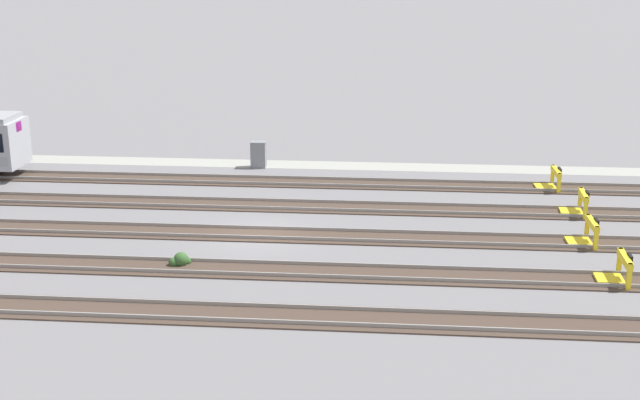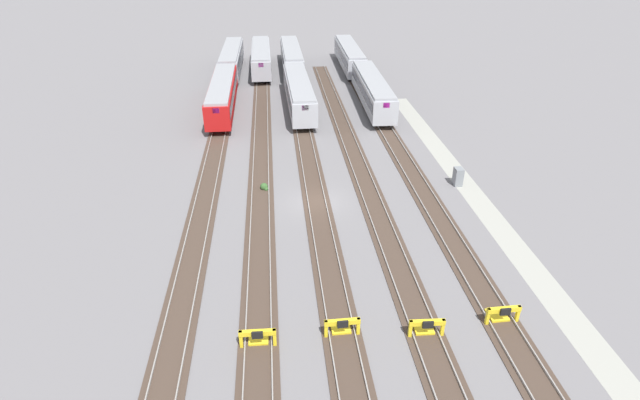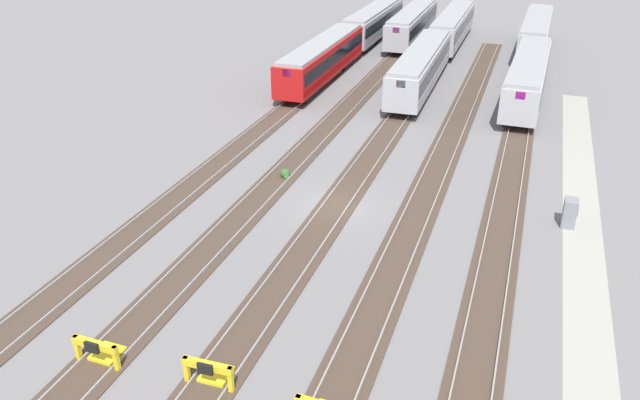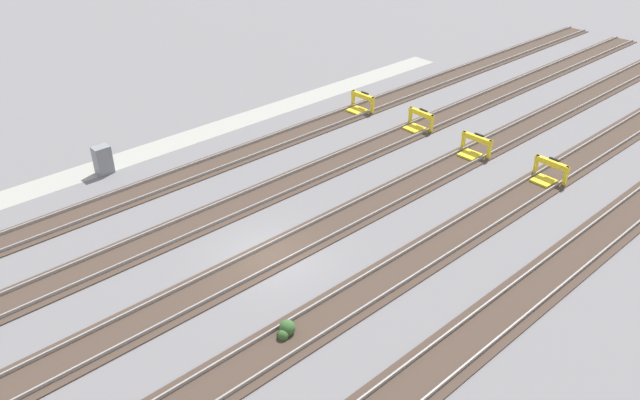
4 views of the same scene
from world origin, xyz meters
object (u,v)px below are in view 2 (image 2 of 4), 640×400
subway_car_front_row_left_inner (349,56)px  subway_car_front_row_leftmost (299,93)px  bumper_stop_nearest_track (501,313)px  bumper_stop_far_inner_track (258,336)px  bumper_stop_middle_track (341,326)px  subway_car_front_row_centre (222,95)px  bumper_stop_near_inner_track (425,326)px  subway_car_front_row_rightmost (261,58)px  electrical_cabinet (458,177)px  subway_car_back_row_centre (291,57)px  weed_clump (264,187)px  subway_car_back_row_leftmost (372,91)px  subway_car_front_row_right_inner (232,59)px

subway_car_front_row_left_inner → subway_car_front_row_leftmost: bearing=154.2°
bumper_stop_nearest_track → bumper_stop_far_inner_track: bearing=92.0°
bumper_stop_middle_track → subway_car_front_row_centre: bearing=13.2°
subway_car_front_row_leftmost → subway_car_front_row_centre: bearing=90.0°
subway_car_front_row_leftmost → bumper_stop_near_inner_track: bearing=-173.4°
subway_car_front_row_centre → bumper_stop_far_inner_track: 40.07m
subway_car_front_row_leftmost → bumper_stop_middle_track: (-39.40, 0.04, -1.53)m
subway_car_front_row_rightmost → electrical_cabinet: (-41.51, -17.29, -1.24)m
subway_car_front_row_rightmost → bumper_stop_far_inner_track: subway_car_front_row_rightmost is taller
subway_car_back_row_centre → weed_clump: subway_car_back_row_centre is taller
subway_car_front_row_left_inner → bumper_stop_far_inner_track: (-58.69, 13.81, -1.53)m
subway_car_front_row_left_inner → subway_car_back_row_centre: bearing=90.0°
subway_car_back_row_centre → bumper_stop_nearest_track: subway_car_back_row_centre is taller
subway_car_front_row_left_inner → subway_car_back_row_leftmost: bearing=-179.9°
bumper_stop_nearest_track → bumper_stop_near_inner_track: bearing=97.4°
subway_car_front_row_rightmost → weed_clump: size_ratio=19.59×
subway_car_front_row_right_inner → subway_car_front_row_rightmost: (0.50, -4.51, 0.00)m
subway_car_front_row_rightmost → subway_car_front_row_right_inner: bearing=96.3°
bumper_stop_middle_track → subway_car_back_row_centre: bearing=-0.0°
subway_car_back_row_leftmost → bumper_stop_far_inner_track: subway_car_back_row_leftmost is taller
bumper_stop_far_inner_track → subway_car_front_row_right_inner: bearing=4.5°
electrical_cabinet → bumper_stop_middle_track: bearing=143.5°
subway_car_front_row_rightmost → bumper_stop_near_inner_track: (-59.09, -9.30, -1.53)m
weed_clump → subway_car_front_row_rightmost: bearing=0.5°
subway_car_front_row_rightmost → electrical_cabinet: 44.99m
subway_car_back_row_leftmost → bumper_stop_near_inner_track: bearing=173.4°
bumper_stop_middle_track → electrical_cabinet: bearing=-36.5°
subway_car_front_row_leftmost → subway_car_back_row_leftmost: size_ratio=1.00×
subway_car_front_row_left_inner → subway_car_front_row_centre: bearing=135.7°
subway_car_front_row_leftmost → subway_car_front_row_right_inner: same height
subway_car_front_row_left_inner → bumper_stop_near_inner_track: (-58.82, 4.57, -1.53)m
bumper_stop_nearest_track → subway_car_back_row_centre: bearing=9.0°
bumper_stop_middle_track → electrical_cabinet: 21.24m
subway_car_front_row_right_inner → subway_car_back_row_centre: bearing=-88.6°
subway_car_back_row_centre → bumper_stop_middle_track: subway_car_back_row_centre is taller
subway_car_front_row_leftmost → bumper_stop_far_inner_track: size_ratio=9.00×
subway_car_front_row_right_inner → subway_car_back_row_leftmost: (-18.70, -18.42, 0.00)m
electrical_cabinet → weed_clump: size_ratio=1.74×
subway_car_back_row_leftmost → subway_car_front_row_right_inner: bearing=44.6°
subway_car_front_row_right_inner → bumper_stop_far_inner_track: 58.67m
subway_car_front_row_left_inner → bumper_stop_far_inner_track: 60.32m
subway_car_front_row_right_inner → weed_clump: bearing=-173.1°
bumper_stop_far_inner_track → subway_car_back_row_centre: bearing=-4.5°
subway_car_front_row_centre → bumper_stop_far_inner_track: size_ratio=8.99×
subway_car_back_row_leftmost → bumper_stop_nearest_track: bearing=-180.0°
subway_car_front_row_rightmost → bumper_stop_nearest_track: size_ratio=8.98×
subway_car_back_row_leftmost → subway_car_back_row_centre: same height
electrical_cabinet → bumper_stop_far_inner_track: bearing=135.4°
bumper_stop_nearest_track → subway_car_front_row_rightmost: bearing=13.4°
bumper_stop_nearest_track → electrical_cabinet: (16.98, -3.38, 0.29)m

